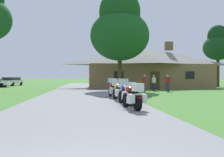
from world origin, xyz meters
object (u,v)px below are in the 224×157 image
Objects in this scene: motorcycle_blue_second_in_row at (127,94)px; bystander_white_shirt_beside_signpost at (154,82)px; motorcycle_yellow_third_in_row at (120,91)px; tree_right_of_lodge at (218,44)px; tree_by_lodge_front at (120,29)px; bystander_red_shirt_near_lodge at (168,82)px; bystander_red_shirt_by_tree at (144,82)px; parked_white_suv_far_left at (12,81)px; motorcycle_red_farthest_in_row at (114,89)px; motorcycle_red_nearest_to_camera at (133,97)px.

motorcycle_blue_second_in_row is 1.24× the size of bystander_white_shirt_beside_signpost.
motorcycle_yellow_third_in_row is (-0.07, 2.44, 0.00)m from motorcycle_blue_second_in_row.
tree_right_of_lodge is 0.84× the size of tree_by_lodge_front.
bystander_red_shirt_by_tree is (-2.46, -0.54, -0.02)m from bystander_red_shirt_near_lodge.
bystander_red_shirt_by_tree is at bearing -59.99° from bystander_white_shirt_beside_signpost.
motorcycle_yellow_third_in_row is 1.24× the size of bystander_red_shirt_by_tree.
motorcycle_blue_second_in_row is 1.00× the size of motorcycle_yellow_third_in_row.
tree_right_of_lodge is at bearing 144.49° from bystander_red_shirt_by_tree.
bystander_white_shirt_beside_signpost is 0.19× the size of tree_right_of_lodge.
bystander_white_shirt_beside_signpost is at bearing -14.60° from tree_by_lodge_front.
parked_white_suv_far_left is at bearing -159.51° from bystander_white_shirt_beside_signpost.
motorcycle_red_farthest_in_row is 31.64m from parked_white_suv_far_left.
bystander_white_shirt_beside_signpost is 1.00× the size of bystander_red_shirt_by_tree.
motorcycle_red_nearest_to_camera is at bearing -55.66° from parked_white_suv_far_left.
bystander_white_shirt_beside_signpost reaches higher than motorcycle_blue_second_in_row.
motorcycle_yellow_third_in_row is at bearing -48.23° from bystander_white_shirt_beside_signpost.
tree_right_of_lodge is at bearing 90.30° from bystander_red_shirt_near_lodge.
motorcycle_blue_second_in_row is at bearing -54.39° from parked_white_suv_far_left.
motorcycle_red_nearest_to_camera is 31.78m from tree_right_of_lodge.
motorcycle_red_nearest_to_camera is 1.23× the size of bystander_red_shirt_near_lodge.
bystander_red_shirt_near_lodge is 0.19× the size of tree_right_of_lodge.
tree_by_lodge_front is (-15.44, -8.97, 0.41)m from tree_right_of_lodge.
bystander_white_shirt_beside_signpost reaches higher than parked_white_suv_far_left.
bystander_red_shirt_by_tree is at bearing 55.42° from motorcycle_red_farthest_in_row.
motorcycle_red_farthest_in_row is (-0.17, 4.71, 0.00)m from motorcycle_blue_second_in_row.
motorcycle_yellow_third_in_row and motorcycle_red_farthest_in_row have the same top height.
bystander_red_shirt_near_lodge is 1.01× the size of bystander_white_shirt_beside_signpost.
motorcycle_yellow_third_in_row is at bearing -7.55° from bystander_red_shirt_by_tree.
tree_right_of_lodge is at bearing 40.44° from motorcycle_red_farthest_in_row.
tree_right_of_lodge is 17.87m from tree_by_lodge_front.
motorcycle_red_nearest_to_camera is at bearing -42.30° from bystander_white_shirt_beside_signpost.
tree_by_lodge_front is at bearing -129.55° from bystander_white_shirt_beside_signpost.
tree_right_of_lodge reaches higher than motorcycle_red_nearest_to_camera.
motorcycle_yellow_third_in_row is 1.00× the size of motorcycle_red_farthest_in_row.
bystander_red_shirt_near_lodge is (6.10, 10.33, 0.34)m from motorcycle_yellow_third_in_row.
tree_right_of_lodge is at bearing 30.16° from tree_by_lodge_front.
bystander_white_shirt_beside_signpost is at bearing 166.77° from bystander_red_shirt_near_lodge.
motorcycle_red_farthest_in_row is at bearing -53.42° from bystander_white_shirt_beside_signpost.
bystander_white_shirt_beside_signpost is 26.81m from parked_white_suv_far_left.
tree_right_of_lodge reaches higher than motorcycle_yellow_third_in_row.
bystander_red_shirt_by_tree is at bearing -138.37° from tree_right_of_lodge.
motorcycle_red_nearest_to_camera and motorcycle_yellow_third_in_row have the same top height.
parked_white_suv_far_left is at bearing -126.99° from bystander_red_shirt_by_tree.
tree_by_lodge_front reaches higher than motorcycle_blue_second_in_row.
bystander_white_shirt_beside_signpost reaches higher than motorcycle_red_nearest_to_camera.
motorcycle_blue_second_in_row is 0.19× the size of tree_by_lodge_front.
parked_white_suv_far_left is (-15.66, 17.91, -5.78)m from tree_by_lodge_front.
bystander_red_shirt_near_lodge is (6.20, 8.06, 0.34)m from motorcycle_red_farthest_in_row.
tree_by_lodge_front reaches higher than bystander_white_shirt_beside_signpost.
parked_white_suv_far_left is at bearing 178.85° from bystander_red_shirt_near_lodge.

